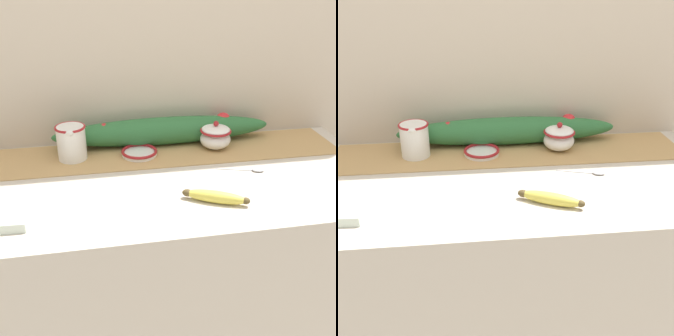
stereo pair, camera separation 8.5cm
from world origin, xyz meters
TOP-DOWN VIEW (x-y plane):
  - countertop at (0.00, 0.00)m, footprint 1.36×0.66m
  - back_wall at (0.00, 0.35)m, footprint 2.16×0.04m
  - table_runner at (0.00, 0.19)m, footprint 1.25×0.25m
  - cream_pitcher at (-0.33, 0.20)m, footprint 0.10×0.12m
  - sugar_bowl at (0.18, 0.19)m, footprint 0.11×0.11m
  - small_dish at (-0.10, 0.18)m, footprint 0.13×0.13m
  - banana at (0.07, -0.18)m, footprint 0.19×0.11m
  - spoon at (0.26, -0.01)m, footprint 0.16×0.06m
  - poinsettia_garland at (0.00, 0.27)m, footprint 0.82×0.11m

SIDE VIEW (x-z plane):
  - countertop at x=0.00m, z-range 0.00..0.93m
  - table_runner at x=0.00m, z-range 0.93..0.93m
  - spoon at x=0.26m, z-range 0.93..0.94m
  - small_dish at x=-0.10m, z-range 0.93..0.95m
  - banana at x=0.07m, z-range 0.93..0.96m
  - sugar_bowl at x=0.18m, z-range 0.92..1.03m
  - poinsettia_garland at x=0.00m, z-range 0.93..1.03m
  - cream_pitcher at x=-0.33m, z-range 0.93..1.06m
  - back_wall at x=0.00m, z-range 0.00..2.40m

